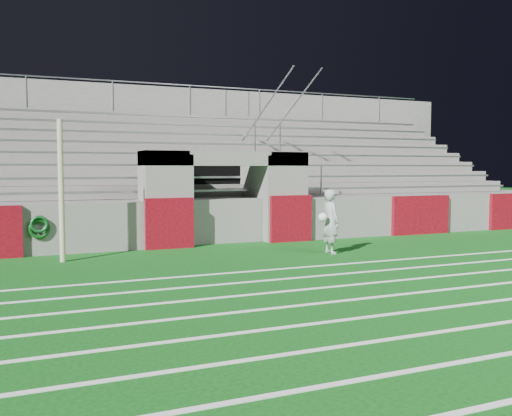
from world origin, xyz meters
name	(u,v)px	position (x,y,z in m)	size (l,w,h in m)	color
ground	(279,261)	(0.00, 0.00, 0.00)	(90.00, 90.00, 0.00)	#0C4811
field_post	(61,191)	(-4.59, 1.86, 1.62)	(0.13, 0.13, 3.23)	beige
field_markings	(425,310)	(0.00, -5.00, 0.01)	(28.00, 8.09, 0.01)	white
stadium_structure	(182,186)	(0.00, 7.97, 1.49)	(26.00, 8.48, 5.42)	slate
goalkeeper_with_ball	(330,221)	(1.67, 0.52, 0.81)	(0.60, 0.59, 1.61)	#A4A8AE
hose_coil	(39,227)	(-5.02, 2.93, 0.72)	(0.50, 0.14, 0.58)	#0C3D0F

